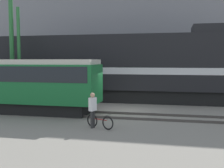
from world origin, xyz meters
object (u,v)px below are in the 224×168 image
freight_locomotive (111,67)px  bicycle (100,122)px  streetcar (15,82)px  person (93,107)px  utility_pole_center (19,56)px  utility_pole_left (12,42)px

freight_locomotive → bicycle: 9.64m
streetcar → person: streetcar is taller
streetcar → freight_locomotive: bearing=52.9°
streetcar → utility_pole_center: bearing=116.6°
person → utility_pole_center: (-7.45, 6.09, 2.53)m
streetcar → person: (5.90, -2.98, -0.85)m
streetcar → utility_pole_left: utility_pole_left is taller
person → utility_pole_left: bearing=142.8°
freight_locomotive → streetcar: (-4.72, -6.22, -0.83)m
freight_locomotive → streetcar: size_ratio=1.76×
person → streetcar: bearing=153.2°
freight_locomotive → utility_pole_left: 7.76m
freight_locomotive → person: freight_locomotive is taller
person → utility_pole_center: utility_pole_center is taller
freight_locomotive → bicycle: freight_locomotive is taller
streetcar → person: size_ratio=6.23×
streetcar → bicycle: bearing=-25.5°
utility_pole_center → streetcar: bearing=-63.4°
bicycle → utility_pole_left: (-8.39, 6.10, 4.30)m
bicycle → utility_pole_center: bearing=142.0°
freight_locomotive → utility_pole_center: (-6.27, -3.11, 0.85)m
streetcar → utility_pole_left: size_ratio=1.15×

